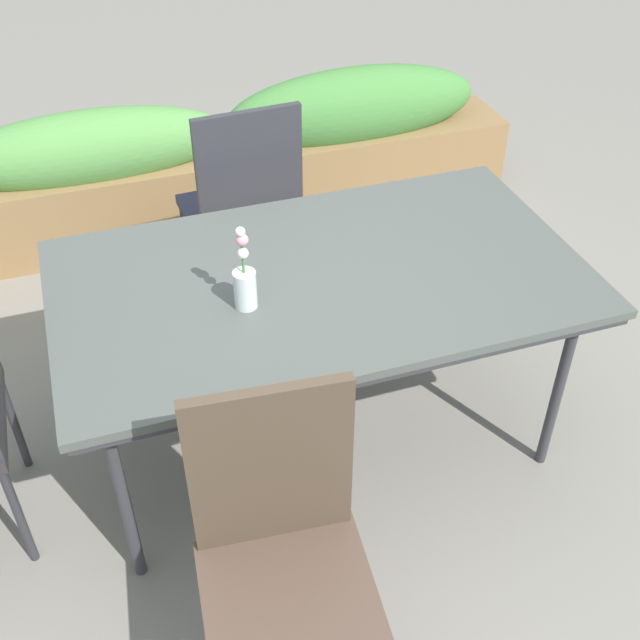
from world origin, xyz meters
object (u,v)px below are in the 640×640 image
object	(u,v)px
chair_near_left	(282,551)
flower_vase	(245,282)
planter_box	(232,159)
dining_table	(320,285)
chair_far_side	(244,204)

from	to	relation	value
chair_near_left	flower_vase	size ratio (longest dim) A/B	3.58
flower_vase	planter_box	xyz separation A→B (m)	(0.33, 1.67, -0.49)
dining_table	planter_box	distance (m)	1.63
chair_near_left	dining_table	bearing A→B (deg)	-109.38
dining_table	flower_vase	world-z (taller)	flower_vase
chair_far_side	chair_near_left	world-z (taller)	chair_far_side
dining_table	chair_far_side	bearing A→B (deg)	93.86
flower_vase	planter_box	distance (m)	1.78
chair_near_left	flower_vase	distance (m)	0.77
chair_far_side	chair_near_left	bearing A→B (deg)	-104.39
planter_box	flower_vase	bearing A→B (deg)	-101.28
dining_table	flower_vase	size ratio (longest dim) A/B	6.06
chair_far_side	planter_box	distance (m)	0.84
chair_far_side	chair_near_left	xyz separation A→B (m)	(-0.31, -1.59, -0.01)
chair_far_side	flower_vase	distance (m)	0.94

